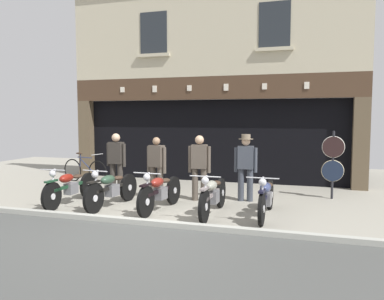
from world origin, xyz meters
TOP-DOWN VIEW (x-y plane):
  - ground at (0.00, -0.98)m, footprint 21.25×22.00m
  - shop_facade at (0.00, 7.01)m, footprint 9.55×4.42m
  - motorcycle_left at (-2.33, 1.17)m, footprint 0.62×2.08m
  - motorcycle_center_left at (-1.26, 1.21)m, footprint 0.62×2.03m
  - motorcycle_center at (-0.07, 1.21)m, footprint 0.62×1.99m
  - motorcycle_center_right at (1.14, 1.19)m, footprint 0.62×2.09m
  - motorcycle_right at (2.22, 1.36)m, footprint 0.62×2.05m
  - salesman_left at (-1.87, 2.58)m, footprint 0.56×0.25m
  - shopkeeper_center at (-0.62, 2.36)m, footprint 0.55×0.29m
  - salesman_right at (0.47, 2.46)m, footprint 0.56×0.26m
  - assistant_far_right at (1.56, 2.74)m, footprint 0.56×0.35m
  - tyre_sign_pole at (3.60, 3.63)m, footprint 0.55×0.06m
  - advert_board_near at (-1.52, 5.40)m, footprint 0.65×0.03m
  - advert_board_far at (-2.42, 5.40)m, footprint 0.67×0.03m
  - leaning_bicycle at (-3.72, 3.95)m, footprint 1.76×0.55m

SIDE VIEW (x-z plane):
  - ground at x=0.00m, z-range -0.13..0.05m
  - leaning_bicycle at x=-3.72m, z-range -0.09..0.86m
  - motorcycle_left at x=-2.33m, z-range -0.04..0.88m
  - motorcycle_right at x=2.22m, z-range -0.04..0.88m
  - motorcycle_center at x=-0.07m, z-range -0.03..0.89m
  - motorcycle_center_right at x=1.14m, z-range -0.03..0.89m
  - motorcycle_center_left at x=-1.26m, z-range -0.03..0.89m
  - shopkeeper_center at x=-0.62m, z-range 0.08..1.63m
  - salesman_right at x=0.47m, z-range 0.09..1.69m
  - salesman_left at x=-1.87m, z-range 0.09..1.71m
  - assistant_far_right at x=1.56m, z-range 0.09..1.73m
  - tyre_sign_pole at x=3.60m, z-range 0.13..1.84m
  - advert_board_far at x=-2.42m, z-range 1.11..2.15m
  - shop_facade at x=0.00m, z-range -1.44..4.86m
  - advert_board_near at x=-1.52m, z-range 1.19..2.31m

